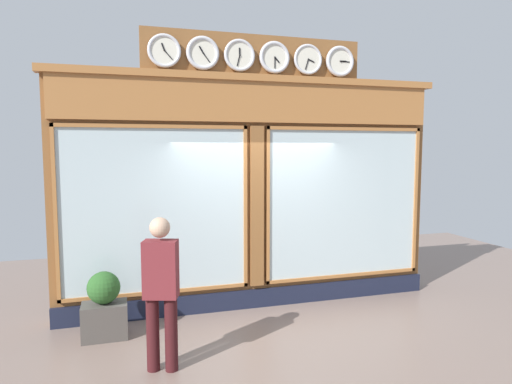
{
  "coord_description": "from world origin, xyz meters",
  "views": [
    {
      "loc": [
        1.92,
        6.4,
        2.42
      ],
      "look_at": [
        0.0,
        0.0,
        1.76
      ],
      "focal_mm": 31.59,
      "sensor_mm": 36.0,
      "label": 1
    }
  ],
  "objects": [
    {
      "name": "shop_facade",
      "position": [
        -0.0,
        -0.12,
        1.8
      ],
      "size": [
        5.9,
        0.42,
        4.06
      ],
      "color": "brown",
      "rests_on": "ground_plane"
    },
    {
      "name": "planter_box",
      "position": [
        2.18,
        0.53,
        0.23
      ],
      "size": [
        0.56,
        0.36,
        0.45
      ],
      "primitive_type": "cube",
      "color": "#4C4742",
      "rests_on": "ground_plane"
    },
    {
      "name": "pedestrian",
      "position": [
        1.55,
        1.6,
        0.93
      ],
      "size": [
        0.41,
        0.32,
        1.69
      ],
      "color": "#3A1316",
      "rests_on": "ground_plane"
    },
    {
      "name": "planter_shrub",
      "position": [
        2.18,
        0.53,
        0.66
      ],
      "size": [
        0.41,
        0.41,
        0.41
      ],
      "primitive_type": "sphere",
      "color": "#285623",
      "rests_on": "planter_box"
    }
  ]
}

